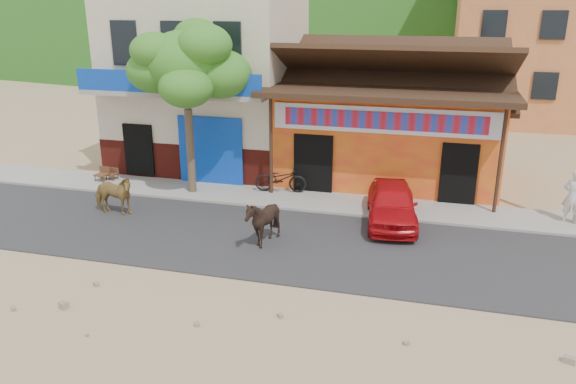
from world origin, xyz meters
name	(u,v)px	position (x,y,z in m)	size (l,w,h in m)	color
ground	(268,284)	(0.00, 0.00, 0.00)	(120.00, 120.00, 0.00)	#9E825B
road	(293,243)	(0.00, 2.50, 0.02)	(60.00, 5.00, 0.04)	#28282B
sidewalk	(318,202)	(0.00, 6.00, 0.06)	(60.00, 2.00, 0.12)	gray
dance_club	(390,131)	(2.00, 10.00, 1.80)	(8.00, 6.00, 3.60)	orange
cafe_building	(210,81)	(-5.50, 10.00, 3.50)	(7.00, 6.00, 7.00)	beige
apartment_front	(541,12)	(9.00, 24.00, 6.00)	(9.00, 9.00, 12.00)	#CC723F
tree	(188,109)	(-4.60, 5.80, 3.12)	(3.00, 3.00, 6.00)	#2D721E
cow_tan	(113,195)	(-6.23, 3.23, 0.70)	(0.72, 1.57, 1.33)	olive
cow_dark	(263,222)	(-0.80, 2.14, 0.75)	(1.15, 1.30, 1.43)	black
red_car	(392,203)	(2.59, 4.80, 0.67)	(1.50, 3.72, 1.27)	red
scooter	(281,179)	(-1.50, 6.57, 0.61)	(0.65, 1.86, 0.98)	black
pedestrian	(573,196)	(8.00, 6.07, 0.97)	(0.62, 0.41, 1.69)	silver
cafe_chair_left	(111,169)	(-8.19, 6.31, 0.52)	(0.38, 0.38, 0.81)	#472317
cafe_chair_right	(101,168)	(-8.47, 6.07, 0.61)	(0.45, 0.45, 0.97)	#4B2619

